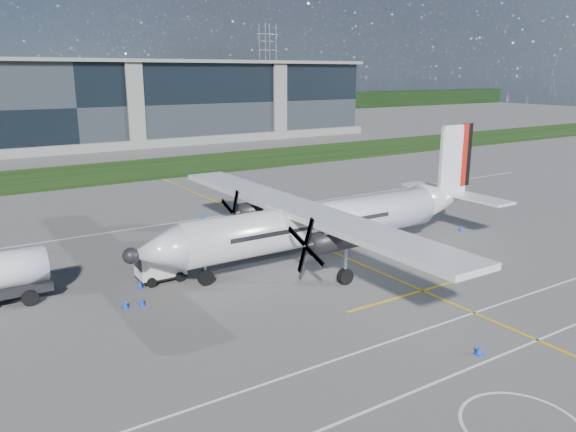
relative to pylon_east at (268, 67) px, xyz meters
The scene contains 16 objects.
ground 139.82m from the pylon_east, 127.69° to the right, with size 400.00×400.00×0.00m, color #625F5D.
grass_strip 133.62m from the pylon_east, 129.81° to the right, with size 400.00×18.00×0.04m, color black.
terminal_building 110.37m from the pylon_east, 140.53° to the right, with size 120.00×20.00×15.00m, color black.
tree_line 86.42m from the pylon_east, behind, with size 400.00×6.00×6.00m, color black.
pylon_east is the anchor object (origin of this frame).
yellow_taxiway_centerline 162.94m from the pylon_east, 120.36° to the right, with size 0.20×70.00×0.01m, color yellow.
white_lane_line 185.33m from the pylon_east, 117.40° to the right, with size 90.00×0.15×0.01m, color white.
turboprop_aircraft 169.87m from the pylon_east, 119.38° to the right, with size 29.56×30.65×9.20m, color silver, non-canonical shape.
baggage_tug 174.27m from the pylon_east, 123.21° to the right, with size 3.22×1.93×1.93m, color white, non-canonical shape.
ground_crew_person 174.77m from the pylon_east, 123.33° to the right, with size 0.88×0.63×2.15m, color #F25907.
safety_cone_nose_port 178.41m from the pylon_east, 123.27° to the right, with size 0.36×0.36×0.50m, color #0D33E2.
safety_cone_tail 164.04m from the pylon_east, 115.02° to the right, with size 0.36×0.36×0.50m, color #0D33E2.
safety_cone_fwd 178.81m from the pylon_east, 123.55° to the right, with size 0.36×0.36×0.50m, color #0D33E2.
safety_cone_nose_stbd 175.71m from the pylon_east, 123.54° to the right, with size 0.36×0.36×0.50m, color #0D33E2.
safety_cone_stbdwing 158.19m from the pylon_east, 123.10° to the right, with size 0.36×0.36×0.50m, color #0D33E2.
safety_cone_portwing 185.07m from the pylon_east, 117.70° to the right, with size 0.36×0.36×0.50m, color #0D33E2.
Camera 1 is at (-21.96, -29.09, 13.31)m, focal length 35.00 mm.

